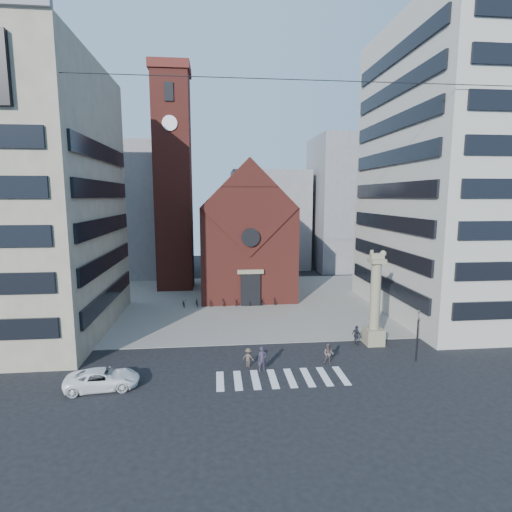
# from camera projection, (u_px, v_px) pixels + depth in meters

# --- Properties ---
(ground) EXTENTS (120.00, 120.00, 0.00)m
(ground) POSITION_uv_depth(u_px,v_px,m) (269.00, 362.00, 32.42)
(ground) COLOR black
(ground) RESTS_ON ground
(piazza) EXTENTS (46.00, 30.00, 0.05)m
(piazza) POSITION_uv_depth(u_px,v_px,m) (249.00, 301.00, 51.11)
(piazza) COLOR gray
(piazza) RESTS_ON ground
(zebra_crossing) EXTENTS (10.20, 3.20, 0.01)m
(zebra_crossing) POSITION_uv_depth(u_px,v_px,m) (282.00, 378.00, 29.52)
(zebra_crossing) COLOR white
(zebra_crossing) RESTS_ON ground
(church) EXTENTS (12.00, 16.65, 18.00)m
(church) POSITION_uv_depth(u_px,v_px,m) (245.00, 235.00, 55.87)
(church) COLOR maroon
(church) RESTS_ON ground
(campanile) EXTENTS (5.50, 5.50, 31.20)m
(campanile) POSITION_uv_depth(u_px,v_px,m) (173.00, 179.00, 56.62)
(campanile) COLOR maroon
(campanile) RESTS_ON ground
(building_left) EXTENTS (18.00, 20.00, 26.00)m
(building_left) POSITION_uv_depth(u_px,v_px,m) (6.00, 200.00, 37.91)
(building_left) COLOR tan
(building_left) RESTS_ON ground
(building_right) EXTENTS (18.00, 22.00, 32.00)m
(building_right) POSITION_uv_depth(u_px,v_px,m) (469.00, 172.00, 44.28)
(building_right) COLOR #A6A197
(building_right) RESTS_ON ground
(bg_block_left) EXTENTS (16.00, 14.00, 22.00)m
(bg_block_left) POSITION_uv_depth(u_px,v_px,m) (122.00, 210.00, 68.12)
(bg_block_left) COLOR gray
(bg_block_left) RESTS_ON ground
(bg_block_mid) EXTENTS (14.00, 12.00, 18.00)m
(bg_block_mid) POSITION_uv_depth(u_px,v_px,m) (269.00, 219.00, 75.96)
(bg_block_mid) COLOR gray
(bg_block_mid) RESTS_ON ground
(bg_block_right) EXTENTS (16.00, 14.00, 24.00)m
(bg_block_right) POSITION_uv_depth(u_px,v_px,m) (356.00, 204.00, 74.18)
(bg_block_right) COLOR gray
(bg_block_right) RESTS_ON ground
(lion_column) EXTENTS (1.63, 1.60, 8.68)m
(lion_column) POSITION_uv_depth(u_px,v_px,m) (375.00, 307.00, 35.87)
(lion_column) COLOR gray
(lion_column) RESTS_ON ground
(traffic_light) EXTENTS (0.13, 0.16, 4.30)m
(traffic_light) POSITION_uv_depth(u_px,v_px,m) (417.00, 334.00, 32.31)
(traffic_light) COLOR black
(traffic_light) RESTS_ON ground
(white_car) EXTENTS (5.21, 2.84, 1.38)m
(white_car) POSITION_uv_depth(u_px,v_px,m) (103.00, 379.00, 27.90)
(white_car) COLOR white
(white_car) RESTS_ON ground
(pedestrian_0) EXTENTS (0.79, 0.60, 1.94)m
(pedestrian_0) POSITION_uv_depth(u_px,v_px,m) (262.00, 359.00, 30.65)
(pedestrian_0) COLOR #2C2736
(pedestrian_0) RESTS_ON ground
(pedestrian_1) EXTENTS (1.03, 0.96, 1.69)m
(pedestrian_1) POSITION_uv_depth(u_px,v_px,m) (329.00, 354.00, 31.95)
(pedestrian_1) COLOR #594A47
(pedestrian_1) RESTS_ON ground
(pedestrian_2) EXTENTS (0.82, 1.14, 1.80)m
(pedestrian_2) POSITION_uv_depth(u_px,v_px,m) (356.00, 335.00, 36.08)
(pedestrian_2) COLOR #28272F
(pedestrian_2) RESTS_ON ground
(pedestrian_3) EXTENTS (1.13, 0.96, 1.52)m
(pedestrian_3) POSITION_uv_depth(u_px,v_px,m) (248.00, 358.00, 31.44)
(pedestrian_3) COLOR #4B3C32
(pedestrian_3) RESTS_ON ground
(scooter_0) EXTENTS (0.84, 1.72, 0.87)m
(scooter_0) POSITION_uv_depth(u_px,v_px,m) (184.00, 303.00, 48.49)
(scooter_0) COLOR black
(scooter_0) RESTS_ON piazza
(scooter_1) EXTENTS (0.71, 1.65, 0.96)m
(scooter_1) POSITION_uv_depth(u_px,v_px,m) (197.00, 302.00, 48.65)
(scooter_1) COLOR black
(scooter_1) RESTS_ON piazza
(scooter_2) EXTENTS (0.84, 1.72, 0.87)m
(scooter_2) POSITION_uv_depth(u_px,v_px,m) (210.00, 302.00, 48.81)
(scooter_2) COLOR black
(scooter_2) RESTS_ON piazza
(scooter_3) EXTENTS (0.71, 1.65, 0.96)m
(scooter_3) POSITION_uv_depth(u_px,v_px,m) (223.00, 302.00, 48.97)
(scooter_3) COLOR black
(scooter_3) RESTS_ON piazza
(scooter_4) EXTENTS (0.84, 1.72, 0.87)m
(scooter_4) POSITION_uv_depth(u_px,v_px,m) (236.00, 302.00, 49.13)
(scooter_4) COLOR black
(scooter_4) RESTS_ON piazza
(scooter_5) EXTENTS (0.71, 1.65, 0.96)m
(scooter_5) POSITION_uv_depth(u_px,v_px,m) (248.00, 301.00, 49.28)
(scooter_5) COLOR black
(scooter_5) RESTS_ON piazza
(scooter_6) EXTENTS (0.84, 1.72, 0.87)m
(scooter_6) POSITION_uv_depth(u_px,v_px,m) (261.00, 301.00, 49.45)
(scooter_6) COLOR black
(scooter_6) RESTS_ON piazza
(scooter_7) EXTENTS (0.71, 1.65, 0.96)m
(scooter_7) POSITION_uv_depth(u_px,v_px,m) (274.00, 300.00, 49.60)
(scooter_7) COLOR black
(scooter_7) RESTS_ON piazza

